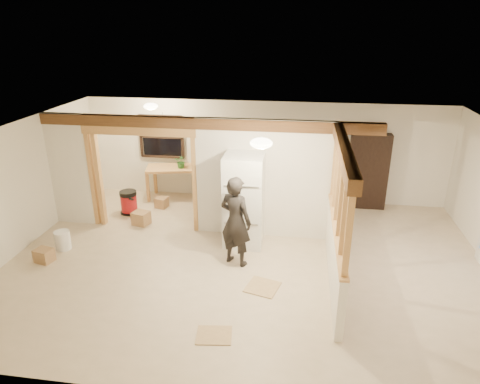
% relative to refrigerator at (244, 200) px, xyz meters
% --- Properties ---
extents(floor, '(9.00, 6.50, 0.01)m').
position_rel_refrigerator_xyz_m(floor, '(0.14, -0.76, -0.95)').
color(floor, beige).
rests_on(floor, ground).
extents(ceiling, '(9.00, 6.50, 0.01)m').
position_rel_refrigerator_xyz_m(ceiling, '(0.14, -0.76, 1.56)').
color(ceiling, white).
extents(wall_back, '(9.00, 0.01, 2.50)m').
position_rel_refrigerator_xyz_m(wall_back, '(0.14, 2.49, 0.31)').
color(wall_back, beige).
rests_on(wall_back, floor).
extents(wall_front, '(9.00, 0.01, 2.50)m').
position_rel_refrigerator_xyz_m(wall_front, '(0.14, -4.01, 0.31)').
color(wall_front, beige).
rests_on(wall_front, floor).
extents(wall_left, '(0.01, 6.50, 2.50)m').
position_rel_refrigerator_xyz_m(wall_left, '(-4.36, -0.76, 0.31)').
color(wall_left, beige).
rests_on(wall_left, floor).
extents(partition_left_stub, '(0.90, 0.12, 2.50)m').
position_rel_refrigerator_xyz_m(partition_left_stub, '(-3.91, 0.44, 0.31)').
color(partition_left_stub, silver).
rests_on(partition_left_stub, floor).
extents(partition_center, '(2.80, 0.12, 2.50)m').
position_rel_refrigerator_xyz_m(partition_center, '(0.34, 0.44, 0.31)').
color(partition_center, silver).
rests_on(partition_center, floor).
extents(doorway_frame, '(2.46, 0.14, 2.20)m').
position_rel_refrigerator_xyz_m(doorway_frame, '(-2.26, 0.44, 0.16)').
color(doorway_frame, tan).
rests_on(doorway_frame, floor).
extents(header_beam_back, '(7.00, 0.18, 0.22)m').
position_rel_refrigerator_xyz_m(header_beam_back, '(-0.86, 0.44, 1.44)').
color(header_beam_back, brown).
rests_on(header_beam_back, ceiling).
extents(header_beam_right, '(0.18, 3.30, 0.22)m').
position_rel_refrigerator_xyz_m(header_beam_right, '(1.74, -1.16, 1.44)').
color(header_beam_right, brown).
rests_on(header_beam_right, ceiling).
extents(pony_wall, '(0.12, 3.20, 1.00)m').
position_rel_refrigerator_xyz_m(pony_wall, '(1.74, -1.16, -0.44)').
color(pony_wall, silver).
rests_on(pony_wall, floor).
extents(stud_partition, '(0.14, 3.20, 1.32)m').
position_rel_refrigerator_xyz_m(stud_partition, '(1.74, -1.16, 0.72)').
color(stud_partition, tan).
rests_on(stud_partition, pony_wall).
extents(window_back, '(1.12, 0.10, 1.10)m').
position_rel_refrigerator_xyz_m(window_back, '(-2.46, 2.41, 0.61)').
color(window_back, black).
rests_on(window_back, wall_back).
extents(ceiling_dome_main, '(0.36, 0.36, 0.16)m').
position_rel_refrigerator_xyz_m(ceiling_dome_main, '(0.44, -1.26, 1.54)').
color(ceiling_dome_main, '#FFEABF').
rests_on(ceiling_dome_main, ceiling).
extents(ceiling_dome_util, '(0.32, 0.32, 0.14)m').
position_rel_refrigerator_xyz_m(ceiling_dome_util, '(-2.36, 1.54, 1.54)').
color(ceiling_dome_util, '#FFEABF').
rests_on(ceiling_dome_util, ceiling).
extents(hanging_bulb, '(0.07, 0.07, 0.07)m').
position_rel_refrigerator_xyz_m(hanging_bulb, '(-1.86, 0.84, 1.24)').
color(hanging_bulb, '#FFD88C').
rests_on(hanging_bulb, ceiling).
extents(refrigerator, '(0.78, 0.75, 1.89)m').
position_rel_refrigerator_xyz_m(refrigerator, '(0.00, 0.00, 0.00)').
color(refrigerator, white).
rests_on(refrigerator, floor).
extents(woman, '(0.75, 0.64, 1.74)m').
position_rel_refrigerator_xyz_m(woman, '(-0.04, -0.82, -0.07)').
color(woman, black).
rests_on(woman, floor).
extents(work_table, '(1.48, 0.96, 0.86)m').
position_rel_refrigerator_xyz_m(work_table, '(-2.07, 2.09, -0.51)').
color(work_table, tan).
rests_on(work_table, floor).
extents(potted_plant, '(0.31, 0.27, 0.34)m').
position_rel_refrigerator_xyz_m(potted_plant, '(-1.86, 2.04, 0.09)').
color(potted_plant, '#2D5D27').
rests_on(potted_plant, work_table).
extents(shop_vac, '(0.57, 0.57, 0.56)m').
position_rel_refrigerator_xyz_m(shop_vac, '(-2.91, 1.06, -0.66)').
color(shop_vac, maroon).
rests_on(shop_vac, floor).
extents(bookshelf, '(0.92, 0.31, 1.85)m').
position_rel_refrigerator_xyz_m(bookshelf, '(2.70, 2.26, -0.02)').
color(bookshelf, black).
rests_on(bookshelf, floor).
extents(bucket, '(0.33, 0.33, 0.38)m').
position_rel_refrigerator_xyz_m(bucket, '(-3.56, -0.79, -0.75)').
color(bucket, white).
rests_on(bucket, floor).
extents(box_util_a, '(0.42, 0.38, 0.30)m').
position_rel_refrigerator_xyz_m(box_util_a, '(-2.41, 0.52, -0.79)').
color(box_util_a, '#A1784E').
rests_on(box_util_a, floor).
extents(box_util_b, '(0.32, 0.32, 0.25)m').
position_rel_refrigerator_xyz_m(box_util_b, '(-2.25, 1.50, -0.82)').
color(box_util_b, '#A1784E').
rests_on(box_util_b, floor).
extents(box_front, '(0.37, 0.32, 0.26)m').
position_rel_refrigerator_xyz_m(box_front, '(-3.66, -1.31, -0.81)').
color(box_front, '#A1784E').
rests_on(box_front, floor).
extents(floor_panel_near, '(0.65, 0.65, 0.02)m').
position_rel_refrigerator_xyz_m(floor_panel_near, '(0.54, -1.57, -0.93)').
color(floor_panel_near, tan).
rests_on(floor_panel_near, floor).
extents(floor_panel_far, '(0.56, 0.47, 0.02)m').
position_rel_refrigerator_xyz_m(floor_panel_far, '(-0.04, -2.89, -0.93)').
color(floor_panel_far, tan).
rests_on(floor_panel_far, floor).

